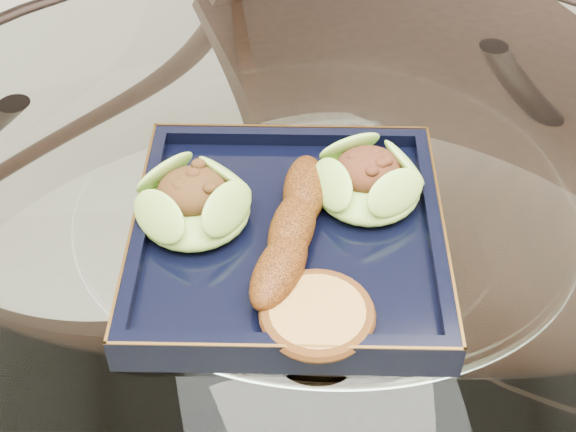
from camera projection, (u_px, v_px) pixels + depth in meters
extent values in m
cylinder|color=white|center=(323.00, 245.00, 0.73)|extent=(1.10, 1.10, 0.01)
torus|color=black|center=(323.00, 245.00, 0.73)|extent=(1.13, 1.13, 0.02)
cylinder|color=black|center=(449.00, 263.00, 1.23)|extent=(0.04, 0.04, 0.75)
cylinder|color=black|center=(78.00, 322.00, 1.15)|extent=(0.04, 0.04, 0.75)
cube|color=black|center=(394.00, 172.00, 1.25)|extent=(0.48, 0.48, 0.04)
cylinder|color=black|center=(331.00, 386.00, 1.25)|extent=(0.03, 0.03, 0.44)
cylinder|color=black|center=(524.00, 319.00, 1.34)|extent=(0.03, 0.03, 0.44)
cylinder|color=black|center=(253.00, 236.00, 1.49)|extent=(0.03, 0.03, 0.44)
cylinder|color=black|center=(421.00, 189.00, 1.58)|extent=(0.03, 0.03, 0.44)
cube|color=black|center=(288.00, 240.00, 0.71)|extent=(0.32, 0.32, 0.02)
ellipsoid|color=#659C2D|center=(194.00, 205.00, 0.70)|extent=(0.12, 0.12, 0.04)
ellipsoid|color=#6DA32F|center=(368.00, 183.00, 0.72)|extent=(0.11, 0.11, 0.03)
ellipsoid|color=#6A320B|center=(292.00, 228.00, 0.68)|extent=(0.11, 0.18, 0.03)
cylinder|color=#B8813D|center=(317.00, 316.00, 0.62)|extent=(0.11, 0.11, 0.01)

